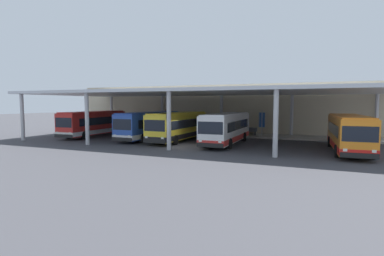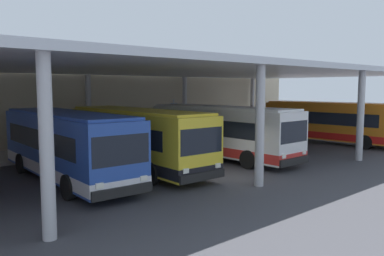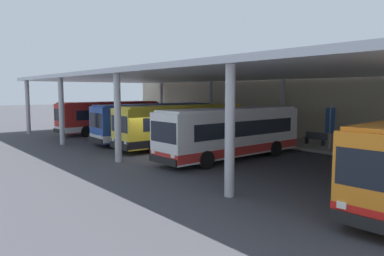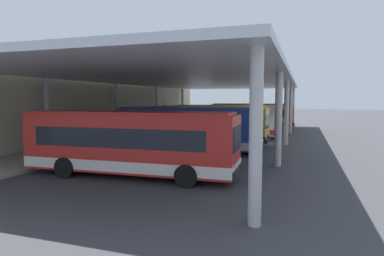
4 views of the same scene
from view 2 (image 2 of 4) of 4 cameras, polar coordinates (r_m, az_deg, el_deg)
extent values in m
plane|color=#3D3D42|center=(19.24, 3.84, -7.00)|extent=(200.00, 200.00, 0.00)
cube|color=#A39E93|center=(28.61, -13.07, -2.72)|extent=(42.00, 4.50, 0.18)
cube|color=#C1B293|center=(31.22, -16.04, 4.02)|extent=(48.00, 1.60, 6.81)
cube|color=silver|center=(23.00, -5.92, 8.62)|extent=(40.00, 17.00, 0.30)
cylinder|color=#B2B2B7|center=(11.59, -20.37, -2.70)|extent=(0.40, 0.40, 5.25)
cylinder|color=#B2B2B7|center=(17.17, 9.82, 0.25)|extent=(0.40, 0.40, 5.25)
cylinder|color=#B2B2B7|center=(29.91, -14.77, 2.49)|extent=(0.40, 0.40, 5.25)
cylinder|color=#B2B2B7|center=(25.03, 23.27, 1.59)|extent=(0.40, 0.40, 5.25)
cylinder|color=#B2B2B7|center=(35.01, -1.08, 3.14)|extent=(0.40, 0.40, 5.25)
cylinder|color=#B2B2B7|center=(41.58, 8.73, 3.50)|extent=(0.40, 0.40, 5.25)
cube|color=#284CA8|center=(19.02, -17.81, -2.22)|extent=(2.87, 10.48, 2.70)
cube|color=silver|center=(19.18, -17.72, -5.18)|extent=(2.89, 10.50, 0.50)
cube|color=black|center=(19.12, -18.01, -1.27)|extent=(2.84, 8.61, 0.90)
cube|color=black|center=(14.34, -10.30, -3.17)|extent=(2.30, 0.20, 1.10)
cube|color=black|center=(14.57, -10.02, -9.05)|extent=(2.45, 0.25, 0.36)
cube|color=#2A50B0|center=(18.88, -17.95, 2.02)|extent=(2.65, 10.06, 0.12)
cube|color=yellow|center=(14.26, -10.42, 0.10)|extent=(1.75, 0.18, 0.28)
cube|color=white|center=(14.09, -13.29, -8.16)|extent=(0.28, 0.09, 0.20)
cube|color=white|center=(14.94, -7.03, -7.25)|extent=(0.28, 0.09, 0.20)
cylinder|color=black|center=(15.85, -17.54, -8.20)|extent=(0.32, 1.01, 1.00)
cylinder|color=black|center=(16.87, -9.73, -7.17)|extent=(0.32, 1.01, 1.00)
cylinder|color=black|center=(21.51, -23.56, -4.75)|extent=(0.32, 1.01, 1.00)
cylinder|color=black|center=(22.28, -17.48, -4.18)|extent=(0.32, 1.01, 1.00)
cube|color=yellow|center=(20.71, -8.08, -1.36)|extent=(2.76, 10.46, 2.70)
cube|color=black|center=(20.85, -8.04, -4.08)|extent=(2.78, 10.48, 0.50)
cube|color=black|center=(20.80, -8.31, -0.50)|extent=(2.75, 8.59, 0.90)
cube|color=black|center=(16.54, 1.34, -1.89)|extent=(2.30, 0.18, 1.10)
cube|color=black|center=(16.74, 1.53, -7.01)|extent=(2.45, 0.22, 0.36)
cube|color=yellow|center=(20.58, -8.14, 2.54)|extent=(2.55, 10.04, 0.12)
cube|color=yellow|center=(16.47, 1.27, 0.95)|extent=(1.75, 0.16, 0.28)
cube|color=white|center=(16.10, -0.91, -6.25)|extent=(0.28, 0.09, 0.20)
cube|color=white|center=(17.27, 3.76, -5.44)|extent=(0.28, 0.09, 0.20)
cylinder|color=black|center=(17.58, -5.88, -6.58)|extent=(0.30, 1.01, 1.00)
cylinder|color=black|center=(19.02, 0.28, -5.60)|extent=(0.30, 1.01, 1.00)
cylinder|color=black|center=(22.80, -14.47, -3.87)|extent=(0.30, 1.01, 1.00)
cylinder|color=black|center=(23.93, -9.15, -3.31)|extent=(0.30, 1.01, 1.00)
cube|color=white|center=(23.88, 4.20, -0.36)|extent=(2.57, 10.42, 2.70)
cube|color=red|center=(24.00, 4.19, -2.74)|extent=(2.59, 10.44, 0.50)
cube|color=black|center=(23.95, 3.95, 0.38)|extent=(2.59, 8.54, 0.90)
cube|color=black|center=(20.60, 14.53, -0.54)|extent=(2.30, 0.13, 1.10)
cube|color=black|center=(20.77, 14.63, -4.68)|extent=(2.45, 0.18, 0.36)
cube|color=white|center=(23.77, 4.23, 3.02)|extent=(2.36, 10.00, 0.12)
cube|color=yellow|center=(20.55, 14.52, 1.74)|extent=(1.75, 0.13, 0.28)
cube|color=white|center=(19.98, 13.19, -4.03)|extent=(0.28, 0.08, 0.20)
cube|color=white|center=(21.46, 15.97, -3.43)|extent=(0.28, 0.08, 0.20)
cylinder|color=black|center=(21.00, 8.16, -4.57)|extent=(0.29, 1.00, 1.00)
cylinder|color=black|center=(22.90, 12.14, -3.77)|extent=(0.29, 1.00, 1.00)
cylinder|color=black|center=(25.30, -2.41, -2.74)|extent=(0.29, 1.00, 1.00)
cylinder|color=black|center=(26.90, 1.64, -2.23)|extent=(0.29, 1.00, 1.00)
cube|color=orange|center=(32.26, 19.45, 0.93)|extent=(2.98, 10.50, 2.70)
cube|color=red|center=(32.35, 19.39, -0.83)|extent=(3.00, 10.52, 0.50)
cube|color=black|center=(32.30, 19.23, 1.48)|extent=(2.93, 8.64, 0.90)
cube|color=orange|center=(32.18, 19.54, 3.43)|extent=(2.76, 10.08, 0.12)
cylinder|color=black|center=(29.94, 23.83, -1.90)|extent=(0.33, 1.01, 1.00)
cylinder|color=black|center=(32.21, 25.49, -1.46)|extent=(0.33, 1.01, 1.00)
cylinder|color=black|center=(32.71, 13.93, -0.96)|extent=(0.33, 1.01, 1.00)
cylinder|color=black|center=(34.79, 16.09, -0.62)|extent=(0.33, 1.01, 1.00)
cube|color=#4C515B|center=(30.79, -6.00, -0.99)|extent=(1.80, 0.44, 0.08)
cube|color=#4C515B|center=(30.92, -6.22, -0.49)|extent=(1.80, 0.06, 0.44)
cube|color=#2D2D33|center=(30.42, -7.07, -1.51)|extent=(0.10, 0.36, 0.45)
cube|color=#2D2D33|center=(31.22, -4.94, -1.30)|extent=(0.10, 0.36, 0.45)
cylinder|color=#B2B2B7|center=(31.03, -2.67, 1.22)|extent=(0.12, 0.12, 3.20)
cube|color=#285199|center=(30.98, -2.65, 1.93)|extent=(0.70, 0.04, 1.80)
camera|label=1|loc=(28.63, 76.09, 1.25)|focal=28.08mm
camera|label=3|loc=(32.45, 47.88, 3.79)|focal=33.62mm
camera|label=4|loc=(17.57, -98.42, -2.50)|focal=30.69mm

